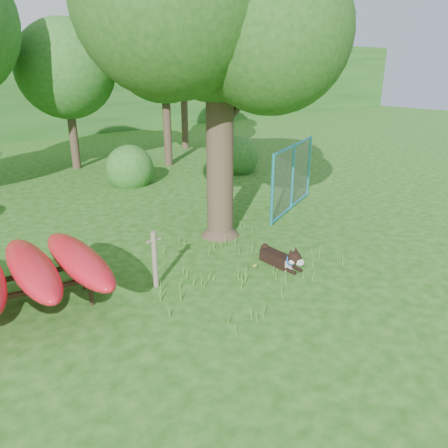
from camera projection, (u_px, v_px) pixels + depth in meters
ground at (254, 287)px, 8.95m from camera, size 80.00×80.00×0.00m
wooden_post at (155, 258)px, 8.78m from camera, size 0.33×0.12×1.20m
kayak_rack at (7, 273)px, 7.75m from camera, size 3.40×3.65×1.06m
husky_dog at (283, 258)px, 9.80m from camera, size 0.32×1.30×0.58m
fence_section at (292, 177)px, 13.48m from camera, size 3.27×1.48×3.43m
wildflower_clump at (255, 266)px, 9.54m from camera, size 0.09×0.08×0.19m
bg_tree_c at (66, 70)px, 17.86m from camera, size 4.00×4.00×6.12m
bg_tree_d at (164, 45)px, 18.17m from camera, size 4.80×4.80×7.50m
bg_tree_e at (182, 45)px, 22.08m from camera, size 4.60×4.60×7.55m
shrub_right at (237, 172)px, 18.63m from camera, size 1.80×1.80×1.80m
shrub_mid at (131, 184)px, 16.67m from camera, size 1.80×1.80×1.80m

